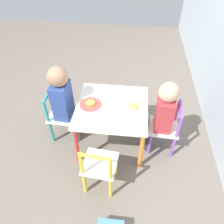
{
  "coord_description": "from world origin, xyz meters",
  "views": [
    {
      "loc": [
        1.42,
        0.16,
        1.74
      ],
      "look_at": [
        0.0,
        0.0,
        0.39
      ],
      "focal_mm": 35.0,
      "sensor_mm": 36.0,
      "label": 1
    }
  ],
  "objects_px": {
    "chair_purple": "(166,129)",
    "plate_front": "(90,104)",
    "kids_table": "(112,111)",
    "child_back": "(163,112)",
    "chair_yellow": "(99,167)",
    "chair_teal": "(61,116)",
    "child_front": "(63,98)",
    "plate_back": "(134,107)"
  },
  "relations": [
    {
      "from": "kids_table",
      "to": "plate_front",
      "type": "height_order",
      "value": "plate_front"
    },
    {
      "from": "chair_teal",
      "to": "plate_back",
      "type": "distance_m",
      "value": 0.72
    },
    {
      "from": "plate_front",
      "to": "chair_yellow",
      "type": "bearing_deg",
      "value": 16.44
    },
    {
      "from": "chair_teal",
      "to": "child_front",
      "type": "distance_m",
      "value": 0.24
    },
    {
      "from": "chair_yellow",
      "to": "child_back",
      "type": "xyz_separation_m",
      "value": [
        -0.48,
        0.48,
        0.2
      ]
    },
    {
      "from": "plate_back",
      "to": "kids_table",
      "type": "bearing_deg",
      "value": -90.0
    },
    {
      "from": "child_back",
      "to": "plate_front",
      "type": "relative_size",
      "value": 3.93
    },
    {
      "from": "chair_yellow",
      "to": "plate_front",
      "type": "bearing_deg",
      "value": -68.44
    },
    {
      "from": "chair_teal",
      "to": "plate_front",
      "type": "distance_m",
      "value": 0.37
    },
    {
      "from": "child_front",
      "to": "child_back",
      "type": "bearing_deg",
      "value": -89.76
    },
    {
      "from": "chair_teal",
      "to": "child_front",
      "type": "xyz_separation_m",
      "value": [
        0.0,
        0.06,
        0.23
      ]
    },
    {
      "from": "chair_yellow",
      "to": "child_front",
      "type": "xyz_separation_m",
      "value": [
        -0.52,
        -0.4,
        0.23
      ]
    },
    {
      "from": "kids_table",
      "to": "chair_purple",
      "type": "distance_m",
      "value": 0.52
    },
    {
      "from": "child_front",
      "to": "child_back",
      "type": "distance_m",
      "value": 0.88
    },
    {
      "from": "chair_purple",
      "to": "plate_back",
      "type": "relative_size",
      "value": 2.73
    },
    {
      "from": "kids_table",
      "to": "child_back",
      "type": "relative_size",
      "value": 0.83
    },
    {
      "from": "kids_table",
      "to": "chair_teal",
      "type": "relative_size",
      "value": 1.19
    },
    {
      "from": "kids_table",
      "to": "chair_purple",
      "type": "xyz_separation_m",
      "value": [
        0.02,
        0.5,
        -0.14
      ]
    },
    {
      "from": "kids_table",
      "to": "plate_front",
      "type": "relative_size",
      "value": 3.24
    },
    {
      "from": "kids_table",
      "to": "plate_back",
      "type": "bearing_deg",
      "value": 90.0
    },
    {
      "from": "plate_front",
      "to": "kids_table",
      "type": "bearing_deg",
      "value": 90.0
    },
    {
      "from": "child_back",
      "to": "plate_back",
      "type": "xyz_separation_m",
      "value": [
        -0.02,
        -0.25,
        0.01
      ]
    },
    {
      "from": "chair_teal",
      "to": "chair_purple",
      "type": "xyz_separation_m",
      "value": [
        0.05,
        1.0,
        0.0
      ]
    },
    {
      "from": "chair_purple",
      "to": "child_front",
      "type": "bearing_deg",
      "value": -90.23
    },
    {
      "from": "plate_back",
      "to": "child_back",
      "type": "bearing_deg",
      "value": 84.93
    },
    {
      "from": "chair_yellow",
      "to": "child_front",
      "type": "bearing_deg",
      "value": -47.78
    },
    {
      "from": "kids_table",
      "to": "chair_yellow",
      "type": "bearing_deg",
      "value": -5.12
    },
    {
      "from": "child_back",
      "to": "chair_purple",
      "type": "bearing_deg",
      "value": 90.0
    },
    {
      "from": "kids_table",
      "to": "chair_teal",
      "type": "distance_m",
      "value": 0.52
    },
    {
      "from": "child_back",
      "to": "plate_back",
      "type": "distance_m",
      "value": 0.25
    },
    {
      "from": "kids_table",
      "to": "chair_yellow",
      "type": "relative_size",
      "value": 1.19
    },
    {
      "from": "chair_yellow",
      "to": "plate_back",
      "type": "bearing_deg",
      "value": -110.25
    },
    {
      "from": "kids_table",
      "to": "plate_back",
      "type": "distance_m",
      "value": 0.2
    },
    {
      "from": "kids_table",
      "to": "child_back",
      "type": "bearing_deg",
      "value": 87.14
    },
    {
      "from": "chair_yellow",
      "to": "chair_purple",
      "type": "bearing_deg",
      "value": -133.87
    },
    {
      "from": "chair_purple",
      "to": "child_back",
      "type": "relative_size",
      "value": 0.69
    },
    {
      "from": "plate_back",
      "to": "child_front",
      "type": "bearing_deg",
      "value": -92.33
    },
    {
      "from": "chair_teal",
      "to": "child_back",
      "type": "relative_size",
      "value": 0.69
    },
    {
      "from": "chair_teal",
      "to": "plate_front",
      "type": "relative_size",
      "value": 2.72
    },
    {
      "from": "chair_purple",
      "to": "plate_front",
      "type": "xyz_separation_m",
      "value": [
        -0.02,
        -0.69,
        0.21
      ]
    },
    {
      "from": "child_front",
      "to": "plate_front",
      "type": "relative_size",
      "value": 4.18
    },
    {
      "from": "chair_purple",
      "to": "chair_teal",
      "type": "bearing_deg",
      "value": -90.24
    }
  ]
}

